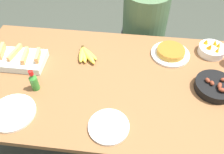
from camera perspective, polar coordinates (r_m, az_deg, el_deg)
name	(u,v)px	position (r m, az deg, el deg)	size (l,w,h in m)	color
ground_plane	(112,138)	(2.09, 0.00, -14.54)	(14.00, 14.00, 0.00)	#383D33
dining_table	(112,89)	(1.54, 0.00, -2.90)	(1.86, 0.96, 0.75)	brown
banana_bunch	(86,54)	(1.63, -6.31, 5.41)	(0.15, 0.18, 0.04)	gold
melon_tray	(20,59)	(1.68, -21.24, 3.99)	(0.33, 0.20, 0.10)	silver
skillet	(215,86)	(1.54, 23.62, -2.04)	(0.35, 0.24, 0.08)	black
frittata_plate_center	(171,52)	(1.68, 13.91, 5.76)	(0.26, 0.26, 0.05)	silver
empty_plate_near_front	(109,126)	(1.27, -0.79, -11.82)	(0.22, 0.22, 0.02)	silver
empty_plate_far_left	(13,113)	(1.43, -22.79, -7.90)	(0.25, 0.25, 0.02)	silver
fruit_bowl_mango	(212,49)	(1.78, 22.84, 6.15)	(0.18, 0.18, 0.10)	silver
hot_sauce_bottle	(34,81)	(1.46, -18.30, -0.95)	(0.05, 0.05, 0.15)	#337F2D
person_figure	(143,40)	(2.18, 7.35, 8.71)	(0.41, 0.41, 1.23)	black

